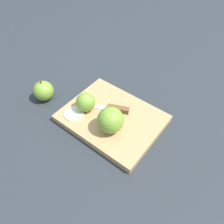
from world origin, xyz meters
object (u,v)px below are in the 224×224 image
object	(u,v)px
apple_half_left	(110,120)
knife	(114,108)
apple_whole	(44,91)
apple_half_right	(86,102)

from	to	relation	value
apple_half_left	knife	bearing A→B (deg)	-30.02
apple_whole	apple_half_right	bearing A→B (deg)	-163.84
apple_half_right	apple_whole	xyz separation A→B (m)	(0.17, 0.05, -0.02)
apple_half_right	knife	xyz separation A→B (m)	(-0.07, -0.06, -0.02)
apple_half_left	apple_whole	bearing A→B (deg)	34.61
knife	apple_half_left	bearing A→B (deg)	96.33
apple_half_left	knife	world-z (taller)	apple_half_left
apple_half_right	knife	bearing A→B (deg)	86.55
apple_half_right	apple_whole	world-z (taller)	apple_half_right
apple_half_right	apple_whole	distance (m)	0.18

